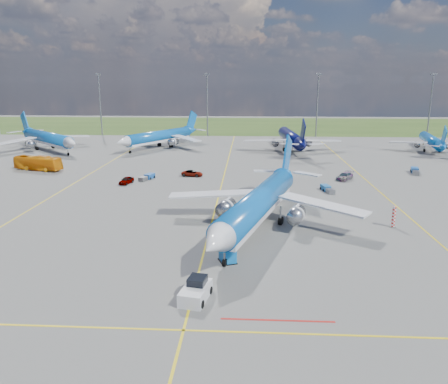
# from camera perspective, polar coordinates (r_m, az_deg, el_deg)

# --- Properties ---
(ground) EXTENTS (400.00, 400.00, 0.00)m
(ground) POSITION_cam_1_polar(r_m,az_deg,el_deg) (56.43, -2.34, -6.76)
(ground) COLOR #585855
(ground) RESTS_ON ground
(grass_strip) EXTENTS (400.00, 80.00, 0.01)m
(grass_strip) POSITION_cam_1_polar(r_m,az_deg,el_deg) (203.43, 1.73, 8.71)
(grass_strip) COLOR #2D4719
(grass_strip) RESTS_ON ground
(taxiway_lines) EXTENTS (60.25, 160.00, 0.02)m
(taxiway_lines) POSITION_cam_1_polar(r_m,az_deg,el_deg) (82.76, -0.40, 0.19)
(taxiway_lines) COLOR gold
(taxiway_lines) RESTS_ON ground
(floodlight_masts) EXTENTS (202.20, 0.50, 22.70)m
(floodlight_masts) POSITION_cam_1_polar(r_m,az_deg,el_deg) (162.60, 4.98, 11.65)
(floodlight_masts) COLOR slate
(floodlight_masts) RESTS_ON ground
(warning_post) EXTENTS (0.50, 0.50, 3.00)m
(warning_post) POSITION_cam_1_polar(r_m,az_deg,el_deg) (66.57, 21.27, -3.06)
(warning_post) COLOR red
(warning_post) RESTS_ON ground
(bg_jet_nw) EXTENTS (49.43, 48.95, 10.35)m
(bg_jet_nw) POSITION_cam_1_polar(r_m,az_deg,el_deg) (140.83, -21.92, 5.10)
(bg_jet_nw) COLOR #0C5BB0
(bg_jet_nw) RESTS_ON ground
(bg_jet_nnw) EXTENTS (44.48, 47.96, 10.09)m
(bg_jet_nnw) POSITION_cam_1_polar(r_m,az_deg,el_deg) (136.68, -8.37, 5.73)
(bg_jet_nnw) COLOR #0C5BB0
(bg_jet_nnw) RESTS_ON ground
(bg_jet_n) EXTENTS (33.28, 42.02, 10.43)m
(bg_jet_n) POSITION_cam_1_polar(r_m,az_deg,el_deg) (133.01, 8.69, 5.48)
(bg_jet_n) COLOR #070C41
(bg_jet_n) RESTS_ON ground
(bg_jet_ne) EXTENTS (30.82, 37.06, 8.63)m
(bg_jet_ne) POSITION_cam_1_polar(r_m,az_deg,el_deg) (142.97, 25.33, 4.88)
(bg_jet_ne) COLOR #0C5BB0
(bg_jet_ne) RESTS_ON ground
(main_airliner) EXTENTS (42.55, 49.14, 10.91)m
(main_airliner) POSITION_cam_1_polar(r_m,az_deg,el_deg) (62.20, 4.50, -4.74)
(main_airliner) COLOR #0C5BB0
(main_airliner) RESTS_ON ground
(pushback_tug) EXTENTS (3.01, 6.13, 2.03)m
(pushback_tug) POSITION_cam_1_polar(r_m,az_deg,el_deg) (42.92, -3.68, -12.74)
(pushback_tug) COLOR silver
(pushback_tug) RESTS_ON ground
(uld_container) EXTENTS (2.17, 2.40, 1.58)m
(uld_container) POSITION_cam_1_polar(r_m,az_deg,el_deg) (50.79, 0.47, -8.27)
(uld_container) COLOR blue
(uld_container) RESTS_ON ground
(apron_bus) EXTENTS (12.23, 5.99, 3.32)m
(apron_bus) POSITION_cam_1_polar(r_m,az_deg,el_deg) (110.08, -23.13, 3.49)
(apron_bus) COLOR orange
(apron_bus) RESTS_ON ground
(service_car_a) EXTENTS (2.58, 4.41, 1.41)m
(service_car_a) POSITION_cam_1_polar(r_m,az_deg,el_deg) (90.23, -12.63, 1.50)
(service_car_a) COLOR #999999
(service_car_a) RESTS_ON ground
(service_car_b) EXTENTS (4.90, 2.86, 1.28)m
(service_car_b) POSITION_cam_1_polar(r_m,az_deg,el_deg) (95.25, -4.17, 2.45)
(service_car_b) COLOR #999999
(service_car_b) RESTS_ON ground
(service_car_c) EXTENTS (4.71, 5.51, 1.52)m
(service_car_c) POSITION_cam_1_polar(r_m,az_deg,el_deg) (95.04, 15.50, 2.00)
(service_car_c) COLOR #999999
(service_car_c) RESTS_ON ground
(baggage_tug_w) EXTENTS (2.13, 4.78, 1.04)m
(baggage_tug_w) POSITION_cam_1_polar(r_m,az_deg,el_deg) (84.23, 13.33, 0.39)
(baggage_tug_w) COLOR #1A5DA1
(baggage_tug_w) RESTS_ON ground
(baggage_tug_c) EXTENTS (2.75, 4.79, 1.04)m
(baggage_tug_c) POSITION_cam_1_polar(r_m,az_deg,el_deg) (93.43, -9.99, 1.93)
(baggage_tug_c) COLOR #194C98
(baggage_tug_c) RESTS_ON ground
(baggage_tug_e) EXTENTS (2.65, 5.29, 1.15)m
(baggage_tug_e) POSITION_cam_1_polar(r_m,az_deg,el_deg) (106.87, 23.69, 2.52)
(baggage_tug_e) COLOR #1A52A0
(baggage_tug_e) RESTS_ON ground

